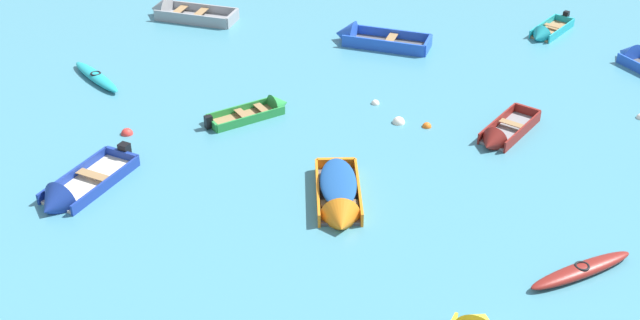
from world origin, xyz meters
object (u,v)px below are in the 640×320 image
(mooring_buoy_trailing, at_px, (375,104))
(rowboat_green_back_row_left, at_px, (264,110))
(kayak_maroon_distant_center, at_px, (581,270))
(rowboat_blue_outer_left, at_px, (640,61))
(kayak_turquoise_midfield_left, at_px, (96,77))
(mooring_buoy_between_boats_left, at_px, (399,123))
(rowboat_turquoise_outer_right, at_px, (546,33))
(rowboat_deep_blue_cluster_outer, at_px, (69,195))
(mooring_buoy_central, at_px, (127,134))
(rowboat_blue_cluster_inner, at_px, (364,38))
(rowboat_orange_foreground_center, at_px, (339,199))
(rowboat_grey_far_back, at_px, (176,12))
(mooring_buoy_far_field, at_px, (427,127))
(rowboat_maroon_far_right, at_px, (500,137))

(mooring_buoy_trailing, bearing_deg, rowboat_green_back_row_left, -164.55)
(kayak_maroon_distant_center, xyz_separation_m, rowboat_blue_outer_left, (5.04, 14.68, 0.03))
(rowboat_blue_outer_left, xyz_separation_m, kayak_turquoise_midfield_left, (-22.93, -3.56, -0.03))
(kayak_maroon_distant_center, relative_size, mooring_buoy_between_boats_left, 7.03)
(rowboat_turquoise_outer_right, relative_size, kayak_turquoise_midfield_left, 1.04)
(rowboat_green_back_row_left, xyz_separation_m, kayak_turquoise_midfield_left, (-7.39, 2.25, 0.01))
(kayak_maroon_distant_center, bearing_deg, mooring_buoy_between_boats_left, 121.65)
(rowboat_deep_blue_cluster_outer, height_order, kayak_turquoise_midfield_left, rowboat_deep_blue_cluster_outer)
(mooring_buoy_central, bearing_deg, mooring_buoy_trailing, 19.68)
(rowboat_turquoise_outer_right, distance_m, rowboat_blue_cluster_inner, 8.52)
(rowboat_green_back_row_left, distance_m, mooring_buoy_trailing, 4.45)
(mooring_buoy_trailing, distance_m, mooring_buoy_central, 9.66)
(kayak_maroon_distant_center, distance_m, rowboat_blue_outer_left, 15.52)
(rowboat_orange_foreground_center, height_order, mooring_buoy_central, rowboat_orange_foreground_center)
(rowboat_blue_outer_left, height_order, rowboat_blue_cluster_inner, rowboat_blue_cluster_inner)
(mooring_buoy_between_boats_left, xyz_separation_m, mooring_buoy_central, (-10.04, -1.77, 0.00))
(rowboat_orange_foreground_center, bearing_deg, mooring_buoy_between_boats_left, 72.46)
(rowboat_grey_far_back, bearing_deg, rowboat_green_back_row_left, -58.83)
(rowboat_turquoise_outer_right, bearing_deg, rowboat_orange_foreground_center, -120.07)
(kayak_maroon_distant_center, xyz_separation_m, mooring_buoy_central, (-15.32, 6.80, -0.17))
(kayak_maroon_distant_center, relative_size, rowboat_green_back_row_left, 1.05)
(rowboat_blue_outer_left, relative_size, rowboat_orange_foreground_center, 0.98)
(kayak_turquoise_midfield_left, distance_m, mooring_buoy_far_field, 13.95)
(rowboat_blue_outer_left, height_order, mooring_buoy_between_boats_left, rowboat_blue_outer_left)
(rowboat_blue_outer_left, distance_m, kayak_turquoise_midfield_left, 23.21)
(kayak_maroon_distant_center, height_order, mooring_buoy_trailing, kayak_maroon_distant_center)
(rowboat_grey_far_back, xyz_separation_m, mooring_buoy_far_field, (12.03, -10.01, -0.24))
(rowboat_orange_foreground_center, bearing_deg, rowboat_deep_blue_cluster_outer, -177.91)
(rowboat_turquoise_outer_right, height_order, mooring_buoy_far_field, rowboat_turquoise_outer_right)
(mooring_buoy_trailing, bearing_deg, kayak_turquoise_midfield_left, 174.80)
(rowboat_deep_blue_cluster_outer, bearing_deg, rowboat_blue_cluster_inner, 56.67)
(rowboat_deep_blue_cluster_outer, distance_m, mooring_buoy_far_field, 13.14)
(rowboat_green_back_row_left, distance_m, rowboat_grey_far_back, 11.10)
(rowboat_blue_outer_left, bearing_deg, mooring_buoy_trailing, -157.69)
(rowboat_turquoise_outer_right, distance_m, kayak_turquoise_midfield_left, 20.37)
(mooring_buoy_trailing, bearing_deg, rowboat_blue_cluster_inner, 96.93)
(rowboat_blue_cluster_inner, bearing_deg, rowboat_green_back_row_left, -116.44)
(rowboat_deep_blue_cluster_outer, height_order, rowboat_blue_cluster_inner, rowboat_blue_cluster_inner)
(mooring_buoy_between_boats_left, bearing_deg, rowboat_blue_outer_left, 30.59)
(rowboat_orange_foreground_center, bearing_deg, kayak_turquoise_midfield_left, 141.96)
(rowboat_maroon_far_right, distance_m, kayak_turquoise_midfield_left, 16.69)
(rowboat_maroon_far_right, xyz_separation_m, mooring_buoy_far_field, (-2.62, 0.85, -0.19))
(kayak_maroon_distant_center, height_order, mooring_buoy_central, kayak_maroon_distant_center)
(rowboat_grey_far_back, bearing_deg, rowboat_blue_outer_left, -9.83)
(rowboat_green_back_row_left, height_order, rowboat_orange_foreground_center, rowboat_orange_foreground_center)
(rowboat_green_back_row_left, height_order, mooring_buoy_between_boats_left, rowboat_green_back_row_left)
(rowboat_blue_outer_left, distance_m, rowboat_grey_far_back, 21.61)
(rowboat_turquoise_outer_right, xyz_separation_m, rowboat_orange_foreground_center, (-8.58, -14.82, 0.18))
(rowboat_orange_foreground_center, distance_m, mooring_buoy_far_field, 6.37)
(rowboat_orange_foreground_center, distance_m, mooring_buoy_trailing, 7.42)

